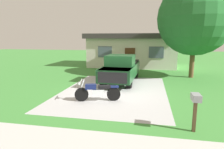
{
  "coord_description": "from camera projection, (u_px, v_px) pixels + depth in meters",
  "views": [
    {
      "loc": [
        1.96,
        -10.87,
        2.97
      ],
      "look_at": [
        -0.21,
        0.31,
        0.9
      ],
      "focal_mm": 31.46,
      "sensor_mm": 36.0,
      "label": 1
    }
  ],
  "objects": [
    {
      "name": "neighbor_house",
      "position": [
        132.0,
        50.0,
        21.62
      ],
      "size": [
        9.6,
        5.6,
        3.5
      ],
      "color": "beige",
      "rests_on": "ground"
    },
    {
      "name": "shade_tree",
      "position": [
        195.0,
        18.0,
        14.59
      ],
      "size": [
        5.55,
        5.55,
        7.26
      ],
      "color": "brown",
      "rests_on": "ground"
    },
    {
      "name": "pickup_truck",
      "position": [
        122.0,
        68.0,
        13.8
      ],
      "size": [
        2.23,
        5.7,
        1.9
      ],
      "color": "black",
      "rests_on": "ground"
    },
    {
      "name": "sidewalk_strip",
      "position": [
        77.0,
        144.0,
        5.6
      ],
      "size": [
        36.0,
        1.8,
        0.01
      ],
      "primitive_type": "cube",
      "color": "#B7B7B2",
      "rests_on": "ground"
    },
    {
      "name": "motorcycle",
      "position": [
        97.0,
        91.0,
        9.45
      ],
      "size": [
        2.17,
        0.88,
        1.09
      ],
      "color": "black",
      "rests_on": "ground"
    },
    {
      "name": "mailbox",
      "position": [
        196.0,
        103.0,
        6.22
      ],
      "size": [
        0.26,
        0.48,
        1.26
      ],
      "color": "#4C3823",
      "rests_on": "ground"
    },
    {
      "name": "driveway_pad",
      "position": [
        114.0,
        91.0,
        11.39
      ],
      "size": [
        5.85,
        8.45,
        0.01
      ],
      "primitive_type": "cube",
      "color": "#AFAFAF",
      "rests_on": "ground"
    },
    {
      "name": "ground_plane",
      "position": [
        114.0,
        91.0,
        11.39
      ],
      "size": [
        80.0,
        80.0,
        0.0
      ],
      "primitive_type": "plane",
      "color": "#3E8437"
    }
  ]
}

